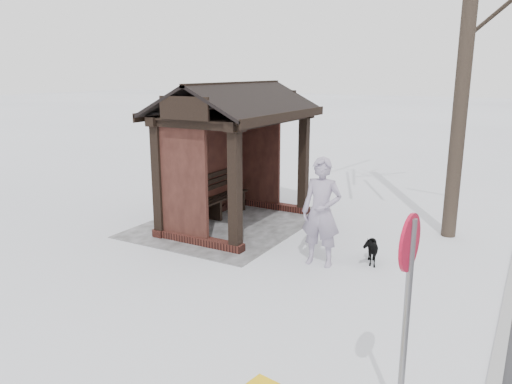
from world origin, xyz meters
The scene contains 6 objects.
ground centered at (0.00, 0.00, 0.00)m, with size 120.00×120.00×0.00m, color silver.
trampled_patch centered at (0.00, -0.20, 0.01)m, with size 4.20×3.20×0.02m, color #96969B.
bus_shelter centered at (0.00, -0.16, 2.17)m, with size 3.60×2.40×3.09m.
pedestrian centered at (1.27, 2.50, 0.95)m, with size 0.69×0.46×1.90m, color #93889F.
dog centered at (0.79, 3.23, 0.27)m, with size 0.29×0.65×0.55m, color black.
road_sign centered at (4.65, 4.73, 1.53)m, with size 0.54×0.10×2.10m.
Camera 1 is at (8.97, 5.62, 3.32)m, focal length 35.00 mm.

